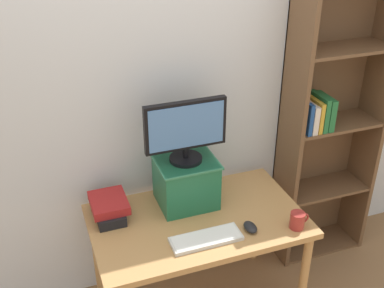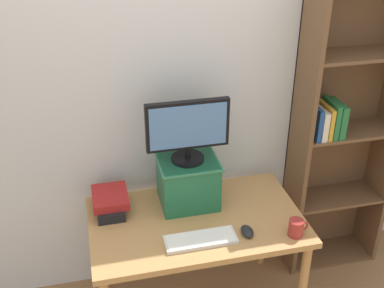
% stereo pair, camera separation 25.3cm
% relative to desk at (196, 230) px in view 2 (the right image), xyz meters
% --- Properties ---
extents(back_wall, '(7.00, 0.08, 2.60)m').
position_rel_desk_xyz_m(back_wall, '(0.00, 0.45, 0.68)').
color(back_wall, silver).
rests_on(back_wall, ground_plane).
extents(desk, '(1.19, 0.71, 0.70)m').
position_rel_desk_xyz_m(desk, '(0.00, 0.00, 0.00)').
color(desk, '#B7844C').
rests_on(desk, ground_plane).
extents(bookshelf_unit, '(0.64, 0.28, 1.97)m').
position_rel_desk_xyz_m(bookshelf_unit, '(1.01, 0.30, 0.38)').
color(bookshelf_unit, brown).
rests_on(bookshelf_unit, ground_plane).
extents(riser_box, '(0.34, 0.30, 0.29)m').
position_rel_desk_xyz_m(riser_box, '(-0.01, 0.17, 0.23)').
color(riser_box, '#1E6642').
rests_on(riser_box, desk).
extents(computer_monitor, '(0.46, 0.18, 0.36)m').
position_rel_desk_xyz_m(computer_monitor, '(-0.01, 0.17, 0.56)').
color(computer_monitor, black).
rests_on(computer_monitor, riser_box).
extents(keyboard, '(0.38, 0.14, 0.02)m').
position_rel_desk_xyz_m(keyboard, '(-0.02, -0.19, 0.09)').
color(keyboard, silver).
rests_on(keyboard, desk).
extents(computer_mouse, '(0.06, 0.10, 0.04)m').
position_rel_desk_xyz_m(computer_mouse, '(0.23, -0.19, 0.10)').
color(computer_mouse, black).
rests_on(computer_mouse, desk).
extents(book_stack, '(0.20, 0.26, 0.11)m').
position_rel_desk_xyz_m(book_stack, '(-0.46, 0.19, 0.14)').
color(book_stack, black).
rests_on(book_stack, desk).
extents(coffee_mug, '(0.11, 0.08, 0.10)m').
position_rel_desk_xyz_m(coffee_mug, '(0.48, -0.26, 0.13)').
color(coffee_mug, '#9E2D28').
rests_on(coffee_mug, desk).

